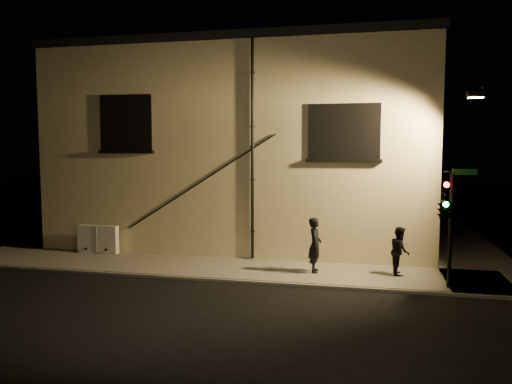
% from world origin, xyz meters
% --- Properties ---
extents(ground, '(90.00, 90.00, 0.00)m').
position_xyz_m(ground, '(0.00, 0.00, 0.00)').
color(ground, black).
extents(sidewalk, '(21.00, 16.00, 0.12)m').
position_xyz_m(sidewalk, '(1.22, 4.39, 0.06)').
color(sidewalk, slate).
rests_on(sidewalk, ground).
extents(building, '(16.20, 12.23, 8.80)m').
position_xyz_m(building, '(-3.00, 8.99, 4.40)').
color(building, beige).
rests_on(building, ground).
extents(utility_cabinet, '(1.72, 0.29, 1.13)m').
position_xyz_m(utility_cabinet, '(-8.22, 2.70, 0.68)').
color(utility_cabinet, white).
rests_on(utility_cabinet, sidewalk).
extents(pedestrian_a, '(0.50, 0.72, 1.90)m').
position_xyz_m(pedestrian_a, '(0.75, 1.47, 1.07)').
color(pedestrian_a, black).
rests_on(pedestrian_a, sidewalk).
extents(pedestrian_b, '(0.66, 0.83, 1.63)m').
position_xyz_m(pedestrian_b, '(3.58, 1.75, 0.94)').
color(pedestrian_b, black).
rests_on(pedestrian_b, sidewalk).
extents(traffic_signal, '(1.16, 2.12, 3.65)m').
position_xyz_m(traffic_signal, '(4.76, 0.36, 2.59)').
color(traffic_signal, black).
rests_on(traffic_signal, sidewalk).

